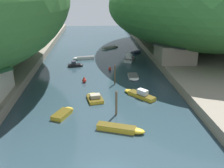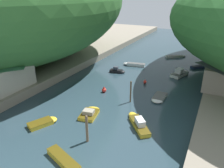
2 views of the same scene
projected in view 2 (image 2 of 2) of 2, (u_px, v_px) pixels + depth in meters
The scene contains 18 objects.
water_surface at pixel (133, 82), 40.50m from camera, with size 130.00×130.00×0.00m, color #283D47.
left_bank at pixel (38, 62), 49.79m from camera, with size 22.00×120.00×1.48m.
hillside_left at pixel (15, 0), 42.87m from camera, with size 39.50×55.30×25.16m.
boathouse_shed at pixel (4, 72), 33.84m from camera, with size 6.34×7.63×5.04m.
boat_white_cruiser at pixel (181, 73), 43.69m from camera, with size 3.34×5.23×1.52m.
boat_far_upstream at pixel (176, 56), 55.80m from camera, with size 4.98×3.98×0.50m.
boat_far_right_bank at pixel (138, 122), 27.42m from camera, with size 4.57×5.15×1.30m.
boat_yellow_tender at pixel (159, 98), 34.09m from camera, with size 1.81×3.77×0.47m.
boat_red_skiff at pixel (67, 163), 21.01m from camera, with size 5.65×2.94×0.64m.
boat_small_dinghy at pixel (118, 71), 45.32m from camera, with size 3.34×1.71×1.23m.
boat_cabin_cruiser at pixel (44, 122), 27.67m from camera, with size 2.94×3.94×0.54m.
boat_mid_channel at pixel (90, 113), 29.79m from camera, with size 2.71×4.13×0.97m.
boat_open_rowboat at pixel (199, 67), 48.06m from camera, with size 3.31×3.35×0.48m.
boat_near_quay at pixel (133, 64), 49.39m from camera, with size 5.10×2.03×0.64m.
mooring_post_second at pixel (87, 129), 23.96m from camera, with size 0.29×0.29×3.36m.
mooring_post_fourth at pixel (131, 92), 32.71m from camera, with size 0.24×0.24×3.44m.
channel_buoy_near at pixel (145, 82), 39.85m from camera, with size 0.59×0.59×0.88m.
channel_buoy_far at pixel (104, 90), 36.40m from camera, with size 0.74×0.74×1.11m.
Camera 2 is at (13.29, -5.14, 15.61)m, focal length 35.00 mm.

